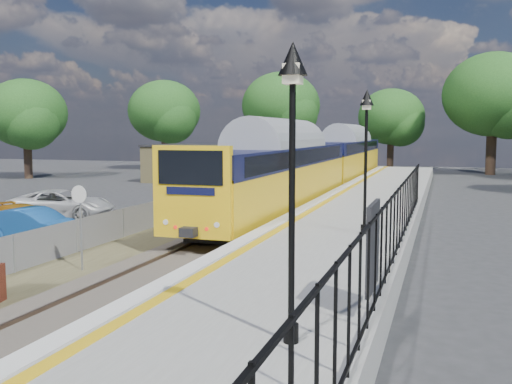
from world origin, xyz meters
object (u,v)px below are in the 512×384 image
at_px(car_white, 62,204).
at_px(victorian_lamp_north, 366,128).
at_px(train, 322,160).
at_px(car_blue, 35,226).
at_px(victorian_lamp_south, 292,123).
at_px(car_yellow, 24,221).
at_px(speed_sign, 80,214).

bearing_deg(car_white, victorian_lamp_north, -118.72).
xyz_separation_m(train, car_blue, (-6.85, -19.56, -1.68)).
relative_size(victorian_lamp_south, victorian_lamp_north, 1.00).
height_order(victorian_lamp_south, victorian_lamp_north, same).
height_order(victorian_lamp_north, train, victorian_lamp_north).
bearing_deg(victorian_lamp_north, train, 105.82).
distance_m(victorian_lamp_south, victorian_lamp_north, 10.00).
height_order(victorian_lamp_north, car_yellow, victorian_lamp_north).
relative_size(train, car_blue, 10.14).
bearing_deg(car_blue, car_yellow, 56.27).
height_order(speed_sign, car_yellow, speed_sign).
bearing_deg(train, victorian_lamp_south, -79.15).
bearing_deg(train, car_white, -125.12).
bearing_deg(car_white, victorian_lamp_south, -145.24).
xyz_separation_m(victorian_lamp_north, car_yellow, (-13.57, 0.21, -3.67)).
height_order(victorian_lamp_north, car_blue, victorian_lamp_north).
distance_m(car_blue, car_white, 6.32).
distance_m(victorian_lamp_north, car_yellow, 14.06).
xyz_separation_m(victorian_lamp_south, car_blue, (-12.35, 9.14, -3.63)).
xyz_separation_m(victorian_lamp_south, car_yellow, (-13.77, 10.21, -3.67)).
distance_m(train, car_blue, 20.80).
height_order(victorian_lamp_south, train, victorian_lamp_south).
xyz_separation_m(victorian_lamp_north, car_white, (-15.15, 4.70, -3.60)).
bearing_deg(victorian_lamp_north, car_yellow, 179.11).
bearing_deg(car_yellow, car_white, 38.63).
bearing_deg(victorian_lamp_south, car_blue, 143.49).
distance_m(victorian_lamp_south, car_blue, 15.79).
relative_size(car_yellow, car_white, 0.86).
xyz_separation_m(car_yellow, car_white, (-1.58, 4.49, 0.07)).
bearing_deg(victorian_lamp_north, speed_sign, -152.08).
bearing_deg(car_blue, speed_sign, -123.85).
height_order(train, car_yellow, train).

